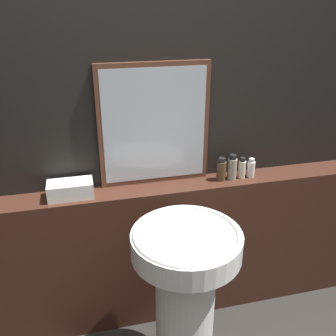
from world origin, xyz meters
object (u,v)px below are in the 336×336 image
shampoo_bottle (221,170)px  body_wash_bottle (251,168)px  mirror (154,125)px  pedestal_sink (184,290)px  towel_stack (71,189)px  conditioner_bottle (232,168)px  lotion_bottle (242,168)px

shampoo_bottle → body_wash_bottle: bearing=-0.0°
mirror → pedestal_sink: bearing=-86.2°
towel_stack → conditioner_bottle: 0.90m
pedestal_sink → conditioner_bottle: bearing=47.2°
lotion_bottle → body_wash_bottle: size_ratio=1.10×
pedestal_sink → conditioner_bottle: (0.40, 0.43, 0.43)m
towel_stack → shampoo_bottle: (0.83, 0.00, 0.02)m
mirror → body_wash_bottle: size_ratio=5.85×
shampoo_bottle → body_wash_bottle: shampoo_bottle is taller
pedestal_sink → lotion_bottle: 0.76m
towel_stack → lotion_bottle: (0.96, 0.00, 0.01)m
towel_stack → mirror: bearing=8.9°
lotion_bottle → body_wash_bottle: bearing=-0.0°
mirror → conditioner_bottle: mirror is taller
lotion_bottle → towel_stack: bearing=180.0°
pedestal_sink → shampoo_bottle: 0.69m
pedestal_sink → lotion_bottle: lotion_bottle is taller
conditioner_bottle → body_wash_bottle: bearing=-0.0°
lotion_bottle → body_wash_bottle: 0.06m
towel_stack → shampoo_bottle: shampoo_bottle is taller
pedestal_sink → conditioner_bottle: size_ratio=5.91×
mirror → shampoo_bottle: mirror is taller
pedestal_sink → lotion_bottle: (0.46, 0.43, 0.42)m
lotion_bottle → pedestal_sink: bearing=-136.9°
shampoo_bottle → lotion_bottle: size_ratio=1.09×
towel_stack → shampoo_bottle: size_ratio=1.72×
pedestal_sink → body_wash_bottle: 0.79m
shampoo_bottle → pedestal_sink: bearing=-127.8°
conditioner_bottle → lotion_bottle: conditioner_bottle is taller
towel_stack → conditioner_bottle: bearing=0.0°
mirror → lotion_bottle: size_ratio=5.34×
conditioner_bottle → body_wash_bottle: conditioner_bottle is taller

